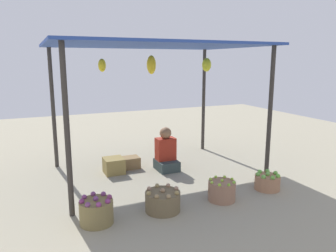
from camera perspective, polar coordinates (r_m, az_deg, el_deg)
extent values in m
plane|color=gray|center=(5.77, -2.26, -8.25)|extent=(14.00, 14.00, 0.00)
cylinder|color=#38332D|center=(4.12, -17.34, -1.10)|extent=(0.07, 0.07, 2.17)
cylinder|color=#38332D|center=(5.40, 17.49, 1.78)|extent=(0.07, 0.07, 2.17)
cylinder|color=#38332D|center=(6.20, -19.56, 2.83)|extent=(0.07, 0.07, 2.17)
cylinder|color=#38332D|center=(7.11, 6.28, 4.46)|extent=(0.07, 0.07, 2.17)
cube|color=#2A4797|center=(5.44, -2.45, 14.06)|extent=(3.41, 2.42, 0.04)
ellipsoid|color=yellow|center=(5.22, -11.54, 10.43)|extent=(0.12, 0.12, 0.20)
ellipsoid|color=yellow|center=(5.70, -2.95, 10.71)|extent=(0.16, 0.16, 0.32)
ellipsoid|color=yellow|center=(5.72, 6.81, 10.65)|extent=(0.16, 0.16, 0.23)
cube|color=#334141|center=(5.90, -0.24, -6.88)|extent=(0.36, 0.44, 0.18)
cube|color=#A22A1A|center=(5.86, -0.44, -4.05)|extent=(0.34, 0.22, 0.40)
sphere|color=#8F6545|center=(5.78, -0.44, -1.24)|extent=(0.21, 0.21, 0.21)
cylinder|color=olive|center=(4.15, -12.49, -14.55)|extent=(0.41, 0.41, 0.29)
sphere|color=#773F7A|center=(4.08, -12.60, -12.38)|extent=(0.06, 0.06, 0.06)
sphere|color=#823666|center=(4.11, -10.28, -12.18)|extent=(0.06, 0.06, 0.06)
sphere|color=#7C3C76|center=(4.20, -11.31, -11.65)|extent=(0.06, 0.06, 0.06)
sphere|color=#763C6E|center=(4.23, -13.04, -11.59)|extent=(0.06, 0.06, 0.06)
sphere|color=#7D3B73|center=(4.17, -14.52, -12.02)|extent=(0.06, 0.06, 0.06)
sphere|color=#7C2F67|center=(4.05, -14.94, -12.72)|extent=(0.06, 0.06, 0.06)
sphere|color=#773E73|center=(3.96, -13.96, -13.31)|extent=(0.06, 0.06, 0.06)
sphere|color=#893877|center=(3.93, -12.11, -13.39)|extent=(0.06, 0.06, 0.06)
sphere|color=#883578|center=(3.99, -10.57, -12.90)|extent=(0.06, 0.06, 0.06)
cylinder|color=brown|center=(4.37, -0.93, -13.12)|extent=(0.46, 0.46, 0.26)
sphere|color=#9D7B57|center=(4.30, -0.94, -11.26)|extent=(0.06, 0.06, 0.06)
sphere|color=#9B775D|center=(4.38, 1.47, -10.94)|extent=(0.06, 0.06, 0.06)
sphere|color=#99765B|center=(4.47, 0.03, -10.43)|extent=(0.06, 0.06, 0.06)
sphere|color=#9E8955|center=(4.47, -1.92, -10.44)|extent=(0.06, 0.06, 0.06)
sphere|color=#9A7760|center=(4.38, -3.35, -10.95)|extent=(0.06, 0.06, 0.06)
sphere|color=#9B854F|center=(4.24, -3.43, -11.72)|extent=(0.06, 0.06, 0.06)
sphere|color=#94794D|center=(4.14, -1.99, -12.30)|extent=(0.06, 0.06, 0.06)
sphere|color=#9F8258|center=(4.14, 0.13, -12.30)|extent=(0.06, 0.06, 0.06)
sphere|color=#98824C|center=(4.24, 1.56, -11.70)|extent=(0.06, 0.06, 0.06)
cylinder|color=#966D53|center=(4.73, 9.44, -11.19)|extent=(0.39, 0.39, 0.28)
sphere|color=#96CE3C|center=(4.67, 9.50, -9.43)|extent=(0.04, 0.04, 0.04)
sphere|color=#90C134|center=(4.76, 11.20, -9.15)|extent=(0.04, 0.04, 0.04)
sphere|color=#92C039|center=(4.82, 9.92, -8.81)|extent=(0.04, 0.04, 0.04)
sphere|color=#89C031|center=(4.80, 8.41, -8.86)|extent=(0.04, 0.04, 0.04)
sphere|color=#93C73B|center=(4.70, 7.50, -9.27)|extent=(0.04, 0.04, 0.04)
sphere|color=#92C33D|center=(4.59, 7.73, -9.83)|extent=(0.04, 0.04, 0.04)
sphere|color=#94CF35|center=(4.52, 9.05, -10.20)|extent=(0.04, 0.04, 0.04)
sphere|color=#82C035|center=(4.54, 10.66, -10.14)|extent=(0.04, 0.04, 0.04)
sphere|color=#87CD41|center=(4.64, 11.54, -9.69)|extent=(0.04, 0.04, 0.04)
cylinder|color=#A87755|center=(5.27, 17.07, -9.46)|extent=(0.38, 0.38, 0.22)
sphere|color=#6DAF4A|center=(5.23, 17.16, -8.06)|extent=(0.07, 0.07, 0.07)
sphere|color=#64AD3D|center=(5.32, 18.40, -7.86)|extent=(0.07, 0.07, 0.07)
sphere|color=#66AC44|center=(5.37, 17.11, -7.61)|extent=(0.07, 0.07, 0.07)
sphere|color=#67BC42|center=(5.31, 15.85, -7.74)|extent=(0.07, 0.07, 0.07)
sphere|color=#6CB248|center=(5.19, 15.54, -8.18)|extent=(0.07, 0.07, 0.07)
sphere|color=#6DB649|center=(5.10, 16.47, -8.60)|extent=(0.07, 0.07, 0.07)
sphere|color=#67AE3F|center=(5.10, 17.94, -8.66)|extent=(0.07, 0.07, 0.07)
sphere|color=#68B73E|center=(5.21, 18.79, -8.32)|extent=(0.07, 0.07, 0.07)
cube|color=olive|center=(5.80, -9.51, -6.89)|extent=(0.34, 0.35, 0.27)
cube|color=olive|center=(6.03, -6.76, -6.41)|extent=(0.34, 0.27, 0.21)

